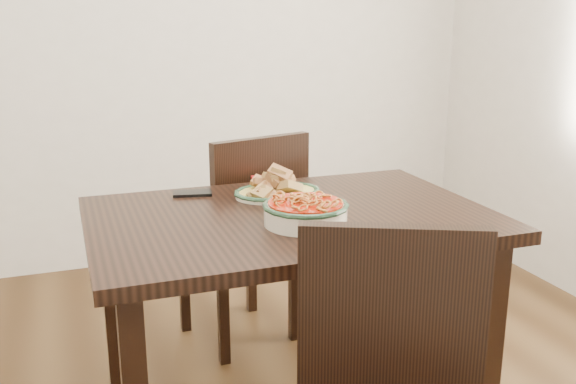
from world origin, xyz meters
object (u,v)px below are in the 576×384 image
object	(u,v)px
fish_plate	(277,183)
noodle_bowl	(306,209)
dining_table	(290,243)
chair_far	(247,229)
smartphone	(193,193)

from	to	relation	value
fish_plate	noodle_bowl	world-z (taller)	fish_plate
dining_table	chair_far	xyz separation A→B (m)	(0.04, 0.61, -0.15)
noodle_bowl	smartphone	xyz separation A→B (m)	(-0.24, 0.42, -0.04)
noodle_bowl	dining_table	bearing A→B (deg)	91.73
chair_far	noodle_bowl	xyz separation A→B (m)	(-0.04, -0.73, 0.29)
chair_far	smartphone	distance (m)	0.49
dining_table	fish_plate	bearing A→B (deg)	83.04
chair_far	fish_plate	size ratio (longest dim) A/B	3.17
dining_table	noodle_bowl	size ratio (longest dim) A/B	4.82
dining_table	chair_far	world-z (taller)	chair_far
chair_far	noodle_bowl	world-z (taller)	chair_far
chair_far	fish_plate	bearing A→B (deg)	72.42
chair_far	noodle_bowl	bearing A→B (deg)	71.75
chair_far	smartphone	xyz separation A→B (m)	(-0.28, -0.31, 0.26)
fish_plate	smartphone	distance (m)	0.29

